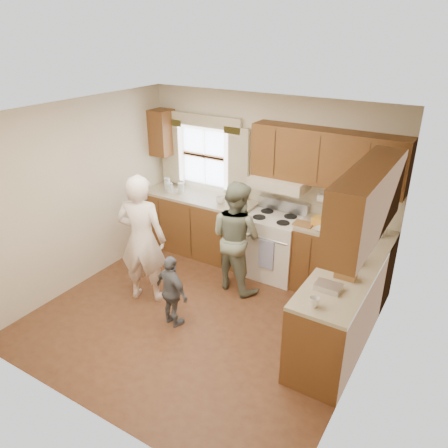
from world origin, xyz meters
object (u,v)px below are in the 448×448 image
Objects in this scene: child at (172,292)px; stove at (274,245)px; woman_left at (142,240)px; woman_right at (236,237)px.

stove is at bearing -91.84° from child.
stove is 0.62× the size of woman_left.
woman_left is (-1.17, -1.44, 0.39)m from stove.
stove is 0.72m from woman_right.
child is at bearing 138.23° from woman_left.
stove reaches higher than child.
woman_right is at bearing -86.43° from child.
woman_left is at bearing -7.59° from child.
woman_right reaches higher than stove.
woman_left is 0.82m from child.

